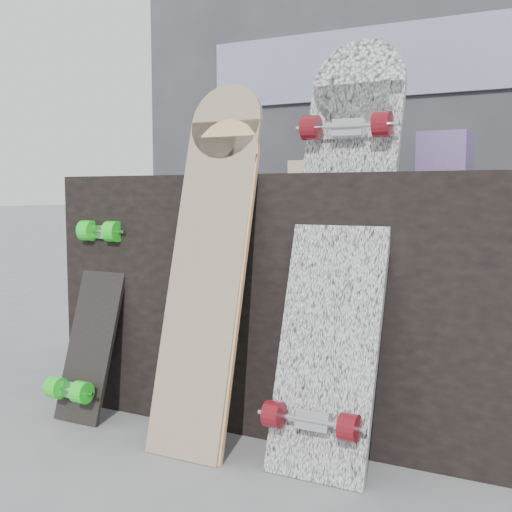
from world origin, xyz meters
The scene contains 10 objects.
ground centered at (0.00, 0.00, 0.00)m, with size 60.00×60.00×0.00m, color slate.
vendor_table centered at (0.00, 0.50, 0.40)m, with size 1.60×0.60×0.80m, color black.
booth centered at (0.00, 1.35, 1.10)m, with size 2.40×0.22×2.20m.
merch_box_purple centered at (-0.39, 0.63, 0.85)m, with size 0.18×0.12×0.10m, color #3C3267.
merch_box_small centered at (0.44, 0.46, 0.86)m, with size 0.14×0.14×0.12m, color #3C3267.
merch_box_flat centered at (-0.04, 0.69, 0.83)m, with size 0.22×0.10×0.06m, color #D1B78C.
longboard_geisha centered at (-0.15, 0.11, 0.51)m, with size 0.22×0.27×0.97m.
longboard_celtic centered at (-0.17, 0.12, 0.57)m, with size 0.24×0.31×1.08m.
longboard_cascadia centered at (0.21, 0.19, 0.62)m, with size 0.28×0.43×1.19m.
skateboard_dark centered at (-0.64, 0.16, 0.40)m, with size 0.18×0.33×0.78m.
Camera 1 is at (0.82, -1.47, 0.74)m, focal length 45.00 mm.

